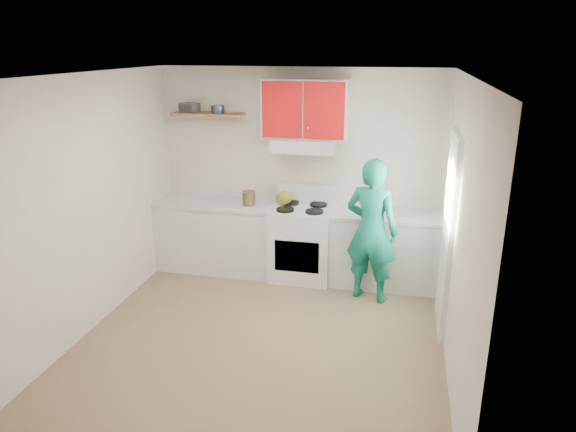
% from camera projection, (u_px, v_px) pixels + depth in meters
% --- Properties ---
extents(floor, '(3.80, 3.80, 0.00)m').
position_uv_depth(floor, '(262.00, 338.00, 5.34)').
color(floor, brown).
rests_on(floor, ground).
extents(ceiling, '(3.60, 3.80, 0.04)m').
position_uv_depth(ceiling, '(257.00, 75.00, 4.53)').
color(ceiling, white).
rests_on(ceiling, floor).
extents(back_wall, '(3.60, 0.04, 2.60)m').
position_uv_depth(back_wall, '(300.00, 172.00, 6.70)').
color(back_wall, beige).
rests_on(back_wall, floor).
extents(front_wall, '(3.60, 0.04, 2.60)m').
position_uv_depth(front_wall, '(176.00, 314.00, 3.17)').
color(front_wall, beige).
rests_on(front_wall, floor).
extents(left_wall, '(0.04, 3.80, 2.60)m').
position_uv_depth(left_wall, '(89.00, 205.00, 5.31)').
color(left_wall, beige).
rests_on(left_wall, floor).
extents(right_wall, '(0.04, 3.80, 2.60)m').
position_uv_depth(right_wall, '(459.00, 232.00, 4.56)').
color(right_wall, beige).
rests_on(right_wall, floor).
extents(door, '(0.05, 0.85, 2.05)m').
position_uv_depth(door, '(448.00, 234.00, 5.30)').
color(door, white).
rests_on(door, floor).
extents(door_glass, '(0.01, 0.55, 0.95)m').
position_uv_depth(door_glass, '(449.00, 194.00, 5.18)').
color(door_glass, white).
rests_on(door_glass, door).
extents(counter_left, '(1.52, 0.60, 0.90)m').
position_uv_depth(counter_left, '(217.00, 236.00, 6.90)').
color(counter_left, silver).
rests_on(counter_left, floor).
extents(counter_right, '(1.32, 0.60, 0.90)m').
position_uv_depth(counter_right, '(385.00, 250.00, 6.45)').
color(counter_right, silver).
rests_on(counter_right, floor).
extents(stove, '(0.76, 0.65, 0.92)m').
position_uv_depth(stove, '(302.00, 243.00, 6.64)').
color(stove, white).
rests_on(stove, floor).
extents(range_hood, '(0.76, 0.44, 0.15)m').
position_uv_depth(range_hood, '(304.00, 145.00, 6.35)').
color(range_hood, silver).
rests_on(range_hood, back_wall).
extents(upper_cabinets, '(1.02, 0.33, 0.70)m').
position_uv_depth(upper_cabinets, '(306.00, 109.00, 6.27)').
color(upper_cabinets, '#B00F0F').
rests_on(upper_cabinets, back_wall).
extents(shelf, '(0.90, 0.30, 0.04)m').
position_uv_depth(shelf, '(208.00, 114.00, 6.57)').
color(shelf, brown).
rests_on(shelf, back_wall).
extents(books, '(0.27, 0.23, 0.12)m').
position_uv_depth(books, '(190.00, 108.00, 6.60)').
color(books, '#3B3437').
rests_on(books, shelf).
extents(tin, '(0.18, 0.18, 0.10)m').
position_uv_depth(tin, '(218.00, 109.00, 6.50)').
color(tin, '#333D4C').
rests_on(tin, shelf).
extents(kettle, '(0.23, 0.23, 0.18)m').
position_uv_depth(kettle, '(284.00, 198.00, 6.62)').
color(kettle, olive).
rests_on(kettle, stove).
extents(crock, '(0.21, 0.21, 0.20)m').
position_uv_depth(crock, '(249.00, 199.00, 6.60)').
color(crock, '#4C3221').
rests_on(crock, counter_left).
extents(cutting_board, '(0.38, 0.32, 0.02)m').
position_uv_depth(cutting_board, '(367.00, 214.00, 6.30)').
color(cutting_board, olive).
rests_on(cutting_board, counter_right).
extents(silicone_mat, '(0.33, 0.30, 0.01)m').
position_uv_depth(silicone_mat, '(427.00, 220.00, 6.13)').
color(silicone_mat, red).
rests_on(silicone_mat, counter_right).
extents(person, '(0.70, 0.56, 1.68)m').
position_uv_depth(person, '(371.00, 231.00, 5.94)').
color(person, '#0D7C62').
rests_on(person, floor).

